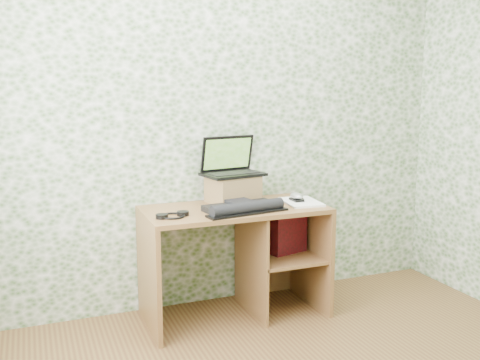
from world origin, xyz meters
name	(u,v)px	position (x,y,z in m)	size (l,w,h in m)	color
wall_back	(218,121)	(0.00, 1.75, 1.30)	(3.50, 3.50, 0.00)	silver
desk	(244,244)	(0.08, 1.47, 0.48)	(1.20, 0.60, 0.75)	brown
riser	(233,189)	(0.05, 1.58, 0.84)	(0.31, 0.26, 0.19)	olive
laptop	(231,166)	(0.05, 1.63, 1.00)	(0.44, 0.35, 0.27)	black
keyboard	(243,207)	(0.01, 1.31, 0.78)	(0.56, 0.35, 0.08)	black
headphones	(173,215)	(-0.45, 1.33, 0.76)	(0.22, 0.18, 0.03)	black
notepad	(301,202)	(0.48, 1.40, 0.76)	(0.22, 0.32, 0.01)	white
mouse	(297,198)	(0.45, 1.41, 0.79)	(0.08, 0.12, 0.04)	#BCBCBF
pen	(302,198)	(0.52, 1.47, 0.77)	(0.01, 0.01, 0.14)	black
red_box	(289,231)	(0.41, 1.44, 0.55)	(0.27, 0.09, 0.32)	maroon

